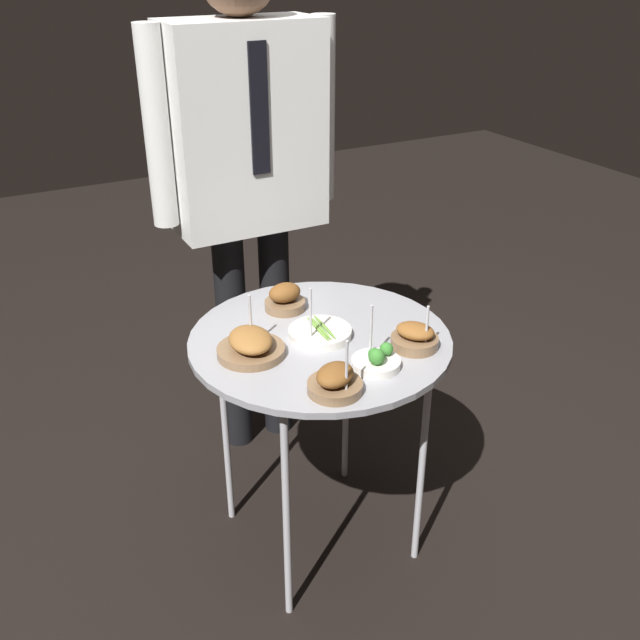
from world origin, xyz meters
name	(u,v)px	position (x,y,z in m)	size (l,w,h in m)	color
ground_plane	(320,535)	(0.00, 0.00, 0.00)	(8.00, 8.00, 0.00)	black
serving_cart	(320,353)	(0.00, 0.00, 0.65)	(0.69, 0.69, 0.70)	#939399
bowl_roast_front_center	(251,345)	(-0.20, 0.00, 0.73)	(0.17, 0.17, 0.15)	brown
bowl_asparagus_near_rim	(321,333)	(0.00, 0.00, 0.72)	(0.17, 0.17, 0.16)	silver
bowl_roast_mid_right	(335,381)	(-0.09, -0.24, 0.73)	(0.13, 0.13, 0.15)	brown
bowl_broccoli_back_left	(377,360)	(0.05, -0.20, 0.72)	(0.12, 0.12, 0.15)	silver
bowl_roast_mid_left	(285,299)	(-0.01, 0.19, 0.74)	(0.12, 0.12, 0.08)	brown
bowl_roast_front_left	(415,337)	(0.19, -0.16, 0.73)	(0.12, 0.13, 0.13)	brown
waiter_figure	(246,154)	(0.05, 0.57, 1.05)	(0.61, 0.23, 1.66)	black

